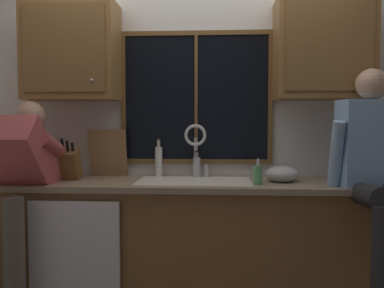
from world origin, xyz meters
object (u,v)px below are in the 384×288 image
(mixing_bowl, at_px, (282,174))
(cutting_board, at_px, (108,153))
(soap_dispenser, at_px, (258,174))
(person_standing, at_px, (14,183))
(person_sitting_on_counter, at_px, (376,160))
(knife_block, at_px, (71,165))
(bottle_tall_clear, at_px, (197,166))
(bottle_green_glass, at_px, (159,161))

(mixing_bowl, bearing_deg, cutting_board, 171.34)
(soap_dispenser, bearing_deg, cutting_board, 163.14)
(mixing_bowl, bearing_deg, soap_dispenser, -142.64)
(person_standing, xyz_separation_m, mixing_bowl, (1.79, 0.30, 0.04))
(cutting_board, bearing_deg, person_sitting_on_counter, -14.80)
(mixing_bowl, bearing_deg, knife_block, -179.79)
(knife_block, xyz_separation_m, mixing_bowl, (1.51, 0.01, -0.06))
(cutting_board, xyz_separation_m, bottle_tall_clear, (0.68, -0.00, -0.10))
(person_sitting_on_counter, xyz_separation_m, bottle_tall_clear, (-1.14, 0.48, -0.10))
(cutting_board, height_order, bottle_tall_clear, cutting_board)
(bottle_tall_clear, bearing_deg, soap_dispenser, -38.09)
(knife_block, height_order, cutting_board, cutting_board)
(person_standing, relative_size, soap_dispenser, 8.49)
(person_sitting_on_counter, height_order, soap_dispenser, person_sitting_on_counter)
(knife_block, height_order, bottle_tall_clear, knife_block)
(cutting_board, bearing_deg, mixing_bowl, -8.66)
(person_sitting_on_counter, bearing_deg, bottle_tall_clear, 157.20)
(person_sitting_on_counter, height_order, cutting_board, person_sitting_on_counter)
(person_standing, bearing_deg, cutting_board, 44.92)
(mixing_bowl, distance_m, bottle_green_glass, 0.93)
(person_standing, height_order, cutting_board, person_standing)
(mixing_bowl, height_order, bottle_green_glass, bottle_green_glass)
(cutting_board, distance_m, soap_dispenser, 1.17)
(person_standing, distance_m, bottle_green_glass, 1.03)
(person_sitting_on_counter, xyz_separation_m, knife_block, (-2.05, 0.28, -0.08))
(person_standing, distance_m, mixing_bowl, 1.81)
(cutting_board, relative_size, bottle_tall_clear, 1.84)
(knife_block, distance_m, cutting_board, 0.31)
(person_standing, bearing_deg, soap_dispenser, 5.60)
(bottle_green_glass, xyz_separation_m, bottle_tall_clear, (0.29, -0.01, -0.04))
(person_standing, xyz_separation_m, cutting_board, (0.50, 0.49, 0.16))
(person_sitting_on_counter, xyz_separation_m, cutting_board, (-1.82, 0.48, -0.00))
(soap_dispenser, bearing_deg, person_standing, -174.40)
(mixing_bowl, distance_m, bottle_tall_clear, 0.64)
(person_sitting_on_counter, bearing_deg, knife_block, 172.21)
(person_sitting_on_counter, distance_m, bottle_green_glass, 1.52)
(person_standing, relative_size, cutting_board, 4.04)
(knife_block, bearing_deg, person_standing, -133.33)
(bottle_green_glass, bearing_deg, person_sitting_on_counter, -18.98)
(knife_block, distance_m, bottle_green_glass, 0.65)
(person_standing, bearing_deg, bottle_tall_clear, 22.62)
(cutting_board, height_order, bottle_green_glass, cutting_board)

